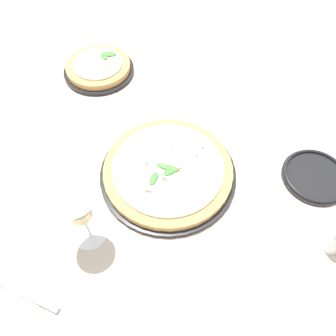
{
  "coord_description": "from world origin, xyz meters",
  "views": [
    {
      "loc": [
        -0.02,
        0.4,
        0.67
      ],
      "look_at": [
        -0.03,
        -0.03,
        0.03
      ],
      "focal_mm": 35.0,
      "sensor_mm": 36.0,
      "label": 1
    }
  ],
  "objects_px": {
    "side_plate_white": "(315,176)",
    "shaker_pepper": "(336,242)",
    "pizza_personal_side": "(99,68)",
    "wine_glass": "(78,209)",
    "pizza_arugula_main": "(168,171)",
    "fork": "(10,286)"
  },
  "relations": [
    {
      "from": "pizza_personal_side",
      "to": "pizza_arugula_main",
      "type": "bearing_deg",
      "value": 117.75
    },
    {
      "from": "shaker_pepper",
      "to": "fork",
      "type": "bearing_deg",
      "value": 5.68
    },
    {
      "from": "pizza_personal_side",
      "to": "wine_glass",
      "type": "distance_m",
      "value": 0.54
    },
    {
      "from": "side_plate_white",
      "to": "shaker_pepper",
      "type": "xyz_separation_m",
      "value": [
        0.02,
        0.17,
        0.02
      ]
    },
    {
      "from": "side_plate_white",
      "to": "pizza_arugula_main",
      "type": "bearing_deg",
      "value": -2.9
    },
    {
      "from": "pizza_personal_side",
      "to": "shaker_pepper",
      "type": "xyz_separation_m",
      "value": [
        -0.54,
        0.57,
        0.02
      ]
    },
    {
      "from": "pizza_arugula_main",
      "to": "side_plate_white",
      "type": "xyz_separation_m",
      "value": [
        -0.35,
        0.02,
        -0.01
      ]
    },
    {
      "from": "wine_glass",
      "to": "fork",
      "type": "height_order",
      "value": "wine_glass"
    },
    {
      "from": "pizza_arugula_main",
      "to": "shaker_pepper",
      "type": "relative_size",
      "value": 4.87
    },
    {
      "from": "pizza_arugula_main",
      "to": "pizza_personal_side",
      "type": "relative_size",
      "value": 1.54
    },
    {
      "from": "pizza_personal_side",
      "to": "fork",
      "type": "bearing_deg",
      "value": 79.75
    },
    {
      "from": "shaker_pepper",
      "to": "pizza_arugula_main",
      "type": "bearing_deg",
      "value": -29.69
    },
    {
      "from": "fork",
      "to": "pizza_personal_side",
      "type": "bearing_deg",
      "value": -75.77
    },
    {
      "from": "pizza_personal_side",
      "to": "wine_glass",
      "type": "height_order",
      "value": "wine_glass"
    },
    {
      "from": "pizza_arugula_main",
      "to": "pizza_personal_side",
      "type": "height_order",
      "value": "same"
    },
    {
      "from": "fork",
      "to": "shaker_pepper",
      "type": "xyz_separation_m",
      "value": [
        -0.65,
        -0.06,
        0.03
      ]
    },
    {
      "from": "wine_glass",
      "to": "pizza_personal_side",
      "type": "bearing_deg",
      "value": -86.89
    },
    {
      "from": "pizza_arugula_main",
      "to": "shaker_pepper",
      "type": "xyz_separation_m",
      "value": [
        -0.34,
        0.19,
        0.02
      ]
    },
    {
      "from": "pizza_personal_side",
      "to": "fork",
      "type": "xyz_separation_m",
      "value": [
        0.12,
        0.64,
        -0.01
      ]
    },
    {
      "from": "shaker_pepper",
      "to": "pizza_personal_side",
      "type": "bearing_deg",
      "value": -46.86
    },
    {
      "from": "wine_glass",
      "to": "side_plate_white",
      "type": "relative_size",
      "value": 1.01
    },
    {
      "from": "pizza_personal_side",
      "to": "wine_glass",
      "type": "relative_size",
      "value": 1.33
    }
  ]
}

